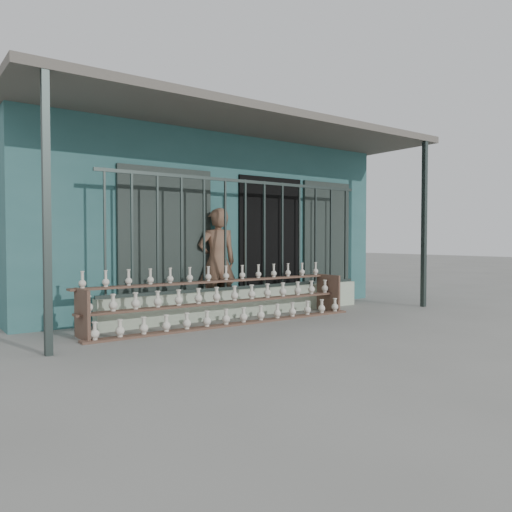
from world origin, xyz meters
TOP-DOWN VIEW (x-y plane):
  - ground at (0.00, 0.00)m, footprint 60.00×60.00m
  - workshop_building at (0.00, 4.23)m, footprint 7.40×6.60m
  - parapet_wall at (0.00, 1.30)m, footprint 5.00×0.20m
  - security_fence at (-0.00, 1.30)m, footprint 5.00×0.04m
  - shelf_rack at (-0.64, 0.88)m, footprint 4.50×0.68m
  - elderly_woman at (-0.35, 1.62)m, footprint 0.73×0.57m

SIDE VIEW (x-z plane):
  - ground at x=0.00m, z-range 0.00..0.00m
  - parapet_wall at x=0.00m, z-range 0.00..0.45m
  - shelf_rack at x=-0.64m, z-range -0.06..0.79m
  - elderly_woman at x=-0.35m, z-range 0.00..1.78m
  - security_fence at x=0.00m, z-range 0.45..2.25m
  - workshop_building at x=0.00m, z-range 0.02..3.23m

